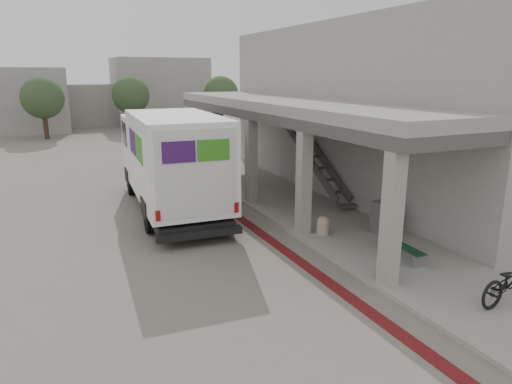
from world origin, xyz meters
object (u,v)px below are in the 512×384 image
fedex_truck (171,159)px  utility_cabinet (382,218)px  bicycle_black (512,280)px  bench (401,249)px

fedex_truck → utility_cabinet: bearing=-44.0°
fedex_truck → bicycle_black: fedex_truck is taller
fedex_truck → utility_cabinet: (5.20, -5.67, -1.32)m
bench → fedex_truck: bearing=122.0°
fedex_truck → bicycle_black: bearing=-61.6°
bench → utility_cabinet: 1.98m
bench → utility_cabinet: (0.81, 1.78, 0.24)m
bench → utility_cabinet: size_ratio=1.58×
utility_cabinet → bicycle_black: 4.73m
fedex_truck → bicycle_black: size_ratio=4.44×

